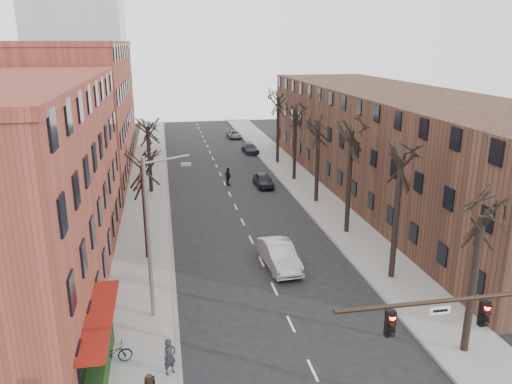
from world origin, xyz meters
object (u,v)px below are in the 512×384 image
silver_sedan (279,255)px  parked_car_mid (250,149)px  pedestrian_a (170,357)px  bicycle (111,354)px  parked_car_near (263,180)px

silver_sedan → parked_car_mid: silver_sedan is taller
pedestrian_a → bicycle: pedestrian_a is taller
pedestrian_a → bicycle: 2.97m
bicycle → silver_sedan: bearing=-55.8°
parked_car_mid → parked_car_near: bearing=-98.4°
silver_sedan → bicycle: size_ratio=2.63×
parked_car_near → pedestrian_a: (-10.20, -29.29, 0.31)m
silver_sedan → pedestrian_a: bearing=-130.1°
bicycle → pedestrian_a: bearing=-122.2°
silver_sedan → pedestrian_a: pedestrian_a is taller
bicycle → parked_car_mid: bearing=-25.4°
silver_sedan → parked_car_near: (2.80, 19.11, -0.15)m
pedestrian_a → bicycle: bearing=123.9°
parked_car_mid → bicycle: 46.62m
silver_sedan → parked_car_mid: (4.30, 35.41, -0.22)m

